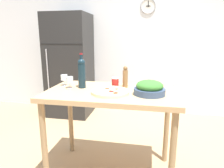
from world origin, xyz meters
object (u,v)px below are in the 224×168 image
at_px(salt_canister, 115,82).
at_px(homemade_pizza, 110,92).
at_px(refrigerator, 70,66).
at_px(salad_bowl, 150,88).
at_px(wine_bottle, 82,72).
at_px(wine_glass_near, 70,80).
at_px(pepper_mill, 125,77).
at_px(wine_glass_far, 64,78).

bearing_deg(salt_canister, homemade_pizza, -91.15).
height_order(homemade_pizza, salt_canister, salt_canister).
distance_m(refrigerator, salad_bowl, 2.21).
height_order(salad_bowl, salt_canister, salad_bowl).
bearing_deg(salt_canister, salad_bowl, -30.66).
xyz_separation_m(salad_bowl, salt_canister, (-0.36, 0.21, -0.01)).
bearing_deg(wine_bottle, wine_glass_near, -161.80).
bearing_deg(salt_canister, wine_bottle, -166.15).
xyz_separation_m(salad_bowl, homemade_pizza, (-0.36, -0.03, -0.04)).
bearing_deg(homemade_pizza, refrigerator, 123.23).
height_order(refrigerator, salt_canister, refrigerator).
bearing_deg(salad_bowl, refrigerator, 131.61).
bearing_deg(homemade_pizza, salt_canister, 88.85).
xyz_separation_m(wine_glass_near, pepper_mill, (0.56, 0.14, 0.03)).
bearing_deg(homemade_pizza, pepper_mill, 67.59).
relative_size(wine_bottle, wine_glass_near, 2.99).
height_order(wine_bottle, salt_canister, wine_bottle).
xyz_separation_m(pepper_mill, homemade_pizza, (-0.11, -0.26, -0.09)).
bearing_deg(pepper_mill, salad_bowl, -42.35).
bearing_deg(wine_glass_near, refrigerator, 112.58).
xyz_separation_m(refrigerator, wine_glass_far, (0.55, -1.46, 0.08)).
relative_size(salad_bowl, salt_canister, 2.72).
height_order(refrigerator, salad_bowl, refrigerator).
xyz_separation_m(refrigerator, salt_canister, (1.11, -1.44, 0.05)).
relative_size(wine_glass_near, homemade_pizza, 0.34).
height_order(salad_bowl, homemade_pizza, salad_bowl).
relative_size(refrigerator, salt_canister, 17.31).
xyz_separation_m(wine_glass_near, wine_glass_far, (-0.10, 0.09, 0.00)).
relative_size(homemade_pizza, salt_canister, 3.33).
bearing_deg(wine_glass_far, salad_bowl, -11.33).
distance_m(wine_glass_near, wine_glass_far, 0.14).
bearing_deg(wine_bottle, salad_bowl, -10.51).
bearing_deg(refrigerator, salt_canister, -52.40).
xyz_separation_m(wine_bottle, wine_glass_near, (-0.12, -0.04, -0.08)).
bearing_deg(pepper_mill, refrigerator, 130.50).
xyz_separation_m(wine_bottle, homemade_pizza, (0.33, -0.16, -0.15)).
distance_m(homemade_pizza, salt_canister, 0.25).
height_order(refrigerator, wine_glass_near, refrigerator).
xyz_separation_m(wine_glass_near, salt_canister, (0.46, 0.12, -0.03)).
distance_m(pepper_mill, salt_canister, 0.12).
bearing_deg(refrigerator, pepper_mill, -49.50).
relative_size(wine_glass_near, salad_bowl, 0.42).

